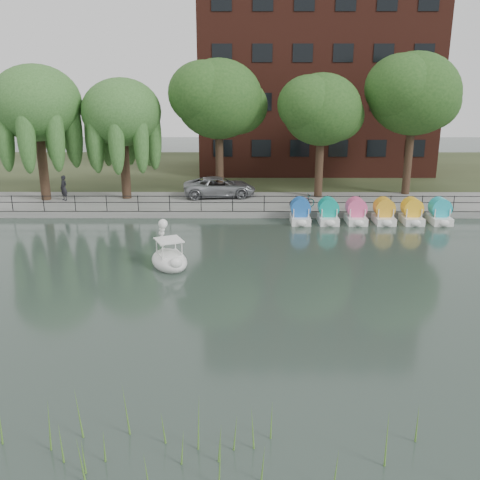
{
  "coord_description": "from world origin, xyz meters",
  "views": [
    {
      "loc": [
        0.58,
        -19.76,
        8.6
      ],
      "look_at": [
        0.5,
        4.0,
        1.3
      ],
      "focal_mm": 40.0,
      "sensor_mm": 36.0,
      "label": 1
    }
  ],
  "objects_px": {
    "minivan": "(220,185)",
    "pedestrian": "(64,186)",
    "bicycle": "(302,200)",
    "swan_boat": "(169,257)"
  },
  "relations": [
    {
      "from": "bicycle",
      "to": "swan_boat",
      "type": "xyz_separation_m",
      "value": [
        -7.34,
        -10.1,
        -0.44
      ]
    },
    {
      "from": "minivan",
      "to": "bicycle",
      "type": "relative_size",
      "value": 3.39
    },
    {
      "from": "bicycle",
      "to": "minivan",
      "type": "bearing_deg",
      "value": 43.6
    },
    {
      "from": "minivan",
      "to": "pedestrian",
      "type": "bearing_deg",
      "value": 90.05
    },
    {
      "from": "bicycle",
      "to": "pedestrian",
      "type": "distance_m",
      "value": 16.28
    },
    {
      "from": "pedestrian",
      "to": "swan_boat",
      "type": "distance_m",
      "value": 15.09
    },
    {
      "from": "minivan",
      "to": "pedestrian",
      "type": "distance_m",
      "value": 10.72
    },
    {
      "from": "minivan",
      "to": "pedestrian",
      "type": "xyz_separation_m",
      "value": [
        -10.65,
        -1.18,
        0.18
      ]
    },
    {
      "from": "swan_boat",
      "to": "bicycle",
      "type": "bearing_deg",
      "value": 29.79
    },
    {
      "from": "minivan",
      "to": "swan_boat",
      "type": "distance_m",
      "value": 13.56
    }
  ]
}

